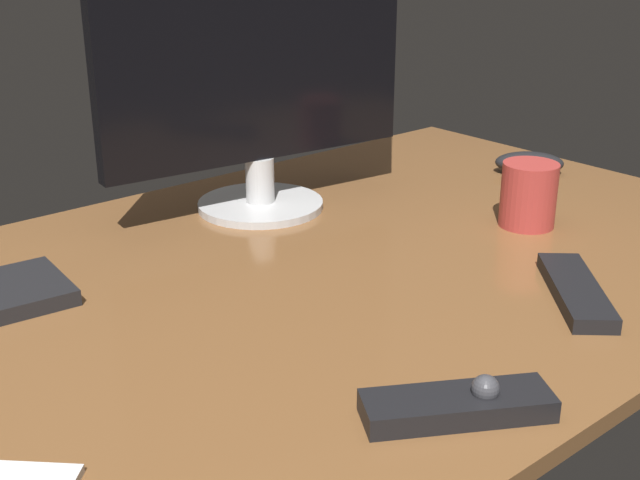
# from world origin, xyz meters

# --- Properties ---
(desk) EXTENTS (1.40, 0.84, 0.02)m
(desk) POSITION_xyz_m (0.00, 0.00, 0.01)
(desk) COLOR brown
(desk) RESTS_ON ground
(monitor) EXTENTS (0.49, 0.19, 0.46)m
(monitor) POSITION_xyz_m (0.11, 0.24, 0.27)
(monitor) COLOR silver
(monitor) RESTS_ON desk
(computer_mouse) EXTENTS (0.12, 0.13, 0.04)m
(computer_mouse) POSITION_xyz_m (0.57, 0.08, 0.04)
(computer_mouse) COLOR black
(computer_mouse) RESTS_ON desk
(media_remote) EXTENTS (0.18, 0.13, 0.04)m
(media_remote) POSITION_xyz_m (-0.09, -0.33, 0.03)
(media_remote) COLOR black
(media_remote) RESTS_ON desk
(tv_remote) EXTENTS (0.17, 0.17, 0.02)m
(tv_remote) POSITION_xyz_m (0.20, -0.26, 0.03)
(tv_remote) COLOR black
(tv_remote) RESTS_ON desk
(coffee_mug) EXTENTS (0.08, 0.08, 0.09)m
(coffee_mug) POSITION_xyz_m (0.36, -0.07, 0.07)
(coffee_mug) COLOR #B23833
(coffee_mug) RESTS_ON desk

